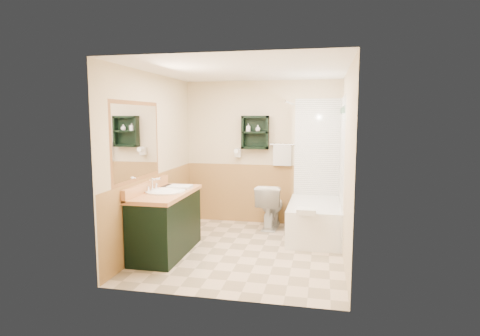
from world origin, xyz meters
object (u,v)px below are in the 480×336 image
Objects in this scene: hair_dryer at (238,153)px; toilet at (271,206)px; vanity at (166,223)px; soap_bottle_a at (248,130)px; vanity_book at (164,178)px; soap_bottle_b at (258,129)px; wall_shelf at (255,132)px; bathtub at (315,219)px.

hair_dryer is 0.33× the size of toilet.
soap_bottle_a is at bearing 65.69° from vanity.
soap_bottle_a is at bearing 57.77° from vanity_book.
wall_shelf is at bearing 173.76° from soap_bottle_b.
vanity_book is (-2.08, -0.84, 0.69)m from bathtub.
hair_dryer is at bearing 175.24° from wall_shelf.
vanity_book is (-1.06, -1.38, -0.60)m from wall_shelf.
wall_shelf reaches higher than bathtub.
wall_shelf is 1.73m from bathtub.
wall_shelf is 0.46m from hair_dryer.
vanity_book is at bearing 43.88° from toilet.
bathtub is (1.33, -0.56, -0.94)m from hair_dryer.
wall_shelf is at bearing 54.73° from vanity_book.
vanity is at bearing 55.10° from toilet.
wall_shelf is at bearing -31.55° from toilet.
vanity is at bearing -114.31° from soap_bottle_a.
vanity_book is 1.85× the size of soap_bottle_a.
soap_bottle_b reaches higher than soap_bottle_a.
vanity is at bearing -117.34° from wall_shelf.
vanity_book is (-1.36, -1.17, 0.60)m from toilet.
bathtub is at bearing 31.92° from vanity.
hair_dryer is at bearing -17.97° from toilet.
soap_bottle_a is at bearing -22.77° from toilet.
wall_shelf is at bearing 2.48° from soap_bottle_a.
wall_shelf is 0.76× the size of toilet.
soap_bottle_b is at bearing 61.41° from vanity.
bathtub is 2.35m from vanity_book.
vanity_book is at bearing -127.61° from wall_shelf.
vanity_book reaches higher than vanity.
vanity is 2.30m from soap_bottle_b.
soap_bottle_a is 0.16m from soap_bottle_b.
vanity is at bearing -62.75° from vanity_book.
bathtub is (1.92, 1.20, -0.15)m from vanity.
vanity is (-0.89, -1.73, -1.13)m from wall_shelf.
soap_bottle_b reaches higher than hair_dryer.
soap_bottle_b is (0.16, 0.00, 0.01)m from soap_bottle_a.
soap_bottle_b is at bearing 0.00° from soap_bottle_a.
bathtub is at bearing -24.95° from soap_bottle_a.
hair_dryer is at bearing 71.28° from vanity.
bathtub is 1.75m from soap_bottle_b.
vanity_book is at bearing -128.89° from soap_bottle_b.
hair_dryer is 2.01m from vanity.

